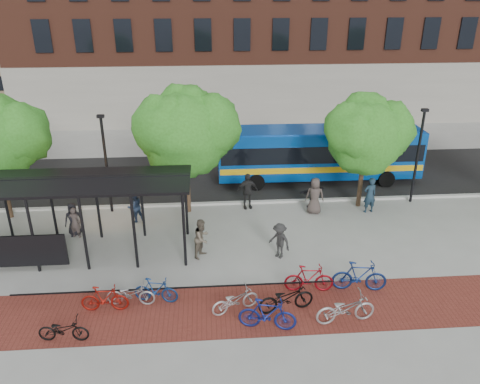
{
  "coord_description": "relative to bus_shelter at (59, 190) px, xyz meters",
  "views": [
    {
      "loc": [
        -1.98,
        -18.71,
        10.78
      ],
      "look_at": [
        -0.43,
        1.95,
        1.6
      ],
      "focal_mm": 35.0,
      "sensor_mm": 36.0,
      "label": 1
    }
  ],
  "objects": [
    {
      "name": "pedestrian_0",
      "position": [
        -0.13,
        1.65,
        -2.18
      ],
      "size": [
        0.89,
        0.67,
        1.64
      ],
      "primitive_type": "imported",
      "rotation": [
        0.0,
        0.0,
        0.19
      ],
      "color": "black",
      "rests_on": "ground"
    },
    {
      "name": "brick_strip",
      "position": [
        6.13,
        -4.52,
        -3.0
      ],
      "size": [
        24.0,
        3.0,
        0.01
      ],
      "primitive_type": "cube",
      "color": "maroon",
      "rests_on": "ground"
    },
    {
      "name": "pedestrian_5",
      "position": [
        11.68,
        3.83,
        -2.2
      ],
      "size": [
        1.55,
        1.02,
        1.6
      ],
      "primitive_type": "imported",
      "rotation": [
        0.0,
        0.0,
        3.54
      ],
      "color": "black",
      "rests_on": "ground"
    },
    {
      "name": "lamp_post_left",
      "position": [
        1.13,
        4.08,
        -0.25
      ],
      "size": [
        0.35,
        0.2,
        5.12
      ],
      "color": "black",
      "rests_on": "ground"
    },
    {
      "name": "bike_2",
      "position": [
        3.22,
        -3.89,
        -2.53
      ],
      "size": [
        1.82,
        0.75,
        0.93
      ],
      "primitive_type": "imported",
      "rotation": [
        0.0,
        0.0,
        1.5
      ],
      "color": "#9A9A9C",
      "rests_on": "ground"
    },
    {
      "name": "asphalt_street",
      "position": [
        8.13,
        8.48,
        -2.99
      ],
      "size": [
        160.0,
        8.0,
        0.01
      ],
      "primitive_type": "cube",
      "color": "black",
      "rests_on": "ground"
    },
    {
      "name": "pedestrian_9",
      "position": [
        9.13,
        -1.02,
        -2.19
      ],
      "size": [
        1.16,
        1.16,
        1.61
      ],
      "primitive_type": "imported",
      "rotation": [
        0.0,
        0.0,
        5.49
      ],
      "color": "#252525",
      "rests_on": "ground"
    },
    {
      "name": "bus_shelter",
      "position": [
        0.0,
        0.0,
        0.0
      ],
      "size": [
        10.6,
        3.07,
        3.6
      ],
      "color": "black",
      "rests_on": "ground"
    },
    {
      "name": "tree_b",
      "position": [
        5.23,
        3.83,
        1.46
      ],
      "size": [
        5.15,
        4.2,
        6.47
      ],
      "color": "#382619",
      "rests_on": "ground"
    },
    {
      "name": "pedestrian_4",
      "position": [
        8.19,
        3.96,
        -2.03
      ],
      "size": [
        1.19,
        0.63,
        1.93
      ],
      "primitive_type": "imported",
      "rotation": [
        0.0,
        0.0,
        6.43
      ],
      "color": "black",
      "rests_on": "ground"
    },
    {
      "name": "bike_0",
      "position": [
        1.28,
        -5.65,
        -2.56
      ],
      "size": [
        1.71,
        0.7,
        0.88
      ],
      "primitive_type": "imported",
      "rotation": [
        0.0,
        0.0,
        1.5
      ],
      "color": "black",
      "rests_on": "ground"
    },
    {
      "name": "pedestrian_6",
      "position": [
        11.57,
        3.09,
        -2.04
      ],
      "size": [
        1.06,
        0.82,
        1.92
      ],
      "primitive_type": "imported",
      "rotation": [
        0.0,
        0.0,
        2.9
      ],
      "color": "#433936",
      "rests_on": "ground"
    },
    {
      "name": "bike_6",
      "position": [
        7.0,
        -4.55,
        -2.53
      ],
      "size": [
        1.91,
        1.23,
        0.95
      ],
      "primitive_type": "imported",
      "rotation": [
        0.0,
        0.0,
        1.93
      ],
      "color": "#A8A8AB",
      "rests_on": "ground"
    },
    {
      "name": "bike_rack_rail",
      "position": [
        4.83,
        -3.62,
        -3.0
      ],
      "size": [
        12.0,
        0.05,
        0.95
      ],
      "primitive_type": "cube",
      "color": "black",
      "rests_on": "ground"
    },
    {
      "name": "pedestrian_1",
      "position": [
        -0.02,
        1.42,
        -2.24
      ],
      "size": [
        0.64,
        0.51,
        1.52
      ],
      "primitive_type": "imported",
      "rotation": [
        0.0,
        0.0,
        2.86
      ],
      "color": "#463B38",
      "rests_on": "ground"
    },
    {
      "name": "curb",
      "position": [
        8.13,
        4.48,
        -2.94
      ],
      "size": [
        160.0,
        0.25,
        0.12
      ],
      "primitive_type": "cube",
      "color": "#B7B7B2",
      "rests_on": "ground"
    },
    {
      "name": "bike_1",
      "position": [
        2.34,
        -4.17,
        -2.48
      ],
      "size": [
        1.73,
        0.55,
        1.03
      ],
      "primitive_type": "imported",
      "rotation": [
        0.0,
        0.0,
        1.53
      ],
      "color": "maroon",
      "rests_on": "ground"
    },
    {
      "name": "bike_10",
      "position": [
        10.77,
        -5.42,
        -2.44
      ],
      "size": [
        2.21,
        0.99,
        1.12
      ],
      "primitive_type": "imported",
      "rotation": [
        0.0,
        0.0,
        1.69
      ],
      "color": "#98999B",
      "rests_on": "ground"
    },
    {
      "name": "bike_3",
      "position": [
        4.13,
        -3.78,
        -2.5
      ],
      "size": [
        1.73,
        0.81,
        1.0
      ],
      "primitive_type": "imported",
      "rotation": [
        0.0,
        0.0,
        1.36
      ],
      "color": "navy",
      "rests_on": "ground"
    },
    {
      "name": "bus",
      "position": [
        12.73,
        7.49,
        -1.16
      ],
      "size": [
        11.87,
        2.92,
        3.2
      ],
      "rotation": [
        0.0,
        0.0,
        -0.01
      ],
      "color": "#083F96",
      "rests_on": "ground"
    },
    {
      "name": "pedestrian_2",
      "position": [
        2.52,
        2.85,
        -2.19
      ],
      "size": [
        0.99,
        0.97,
        1.61
      ],
      "primitive_type": "imported",
      "rotation": [
        0.0,
        0.0,
        3.82
      ],
      "color": "#1D2B45",
      "rests_on": "ground"
    },
    {
      "name": "ground",
      "position": [
        8.13,
        0.48,
        -3.0
      ],
      "size": [
        160.0,
        160.0,
        0.0
      ],
      "primitive_type": "plane",
      "color": "#9E9E99",
      "rests_on": "ground"
    },
    {
      "name": "bike_8",
      "position": [
        8.82,
        -4.65,
        -2.46
      ],
      "size": [
        2.16,
        1.1,
        1.09
      ],
      "primitive_type": "imported",
      "rotation": [
        0.0,
        0.0,
        1.76
      ],
      "color": "black",
      "rests_on": "ground"
    },
    {
      "name": "pedestrian_7",
      "position": [
        14.41,
        2.99,
        -2.05
      ],
      "size": [
        0.76,
        0.57,
        1.9
      ],
      "primitive_type": "imported",
      "rotation": [
        0.0,
        0.0,
        3.32
      ],
      "color": "#1B2F3F",
      "rests_on": "ground"
    },
    {
      "name": "bike_7",
      "position": [
        8.03,
        -5.58,
        -2.4
      ],
      "size": [
        2.07,
        0.98,
        1.2
      ],
      "primitive_type": "imported",
      "rotation": [
        0.0,
        0.0,
        1.36
      ],
      "color": "navy",
      "rests_on": "ground"
    },
    {
      "name": "lamp_post_right",
      "position": [
        17.13,
        4.08,
        -0.25
      ],
      "size": [
        0.35,
        0.2,
        5.12
      ],
      "color": "black",
      "rests_on": "ground"
    },
    {
      "name": "tree_c",
      "position": [
        14.22,
        3.83,
        1.06
      ],
      "size": [
        4.66,
        3.8,
        5.92
      ],
      "color": "#382619",
      "rests_on": "ground"
    },
    {
      "name": "pedestrian_8",
      "position": [
        5.84,
        -0.69,
        -2.12
      ],
      "size": [
        1.03,
        1.08,
        1.76
      ],
      "primitive_type": "imported",
      "rotation": [
        0.0,
        0.0,
        0.99
      ],
      "color": "brown",
      "rests_on": "ground"
    },
    {
      "name": "bike_11",
      "position": [
        11.82,
        -3.63,
        -2.37
      ],
      "size": [
        2.15,
        0.88,
        1.25
      ],
      "primitive_type": "imported",
      "rotation": [
        0.0,
        0.0,
        1.43
      ],
      "color": "navy",
      "rests_on": "ground"
    },
    {
      "name": "bike_9",
      "position": [
        9.89,
        -3.55,
        -2.43
      ],
      "size": [
        1.93,
        0.7,
        1.13
      ],
      "primitive_type": "imported",
      "rotation": [
        0.0,
        0.0,
        1.48
      ],
      "color": "maroon",
      "rests_on": "ground"
    }
  ]
}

